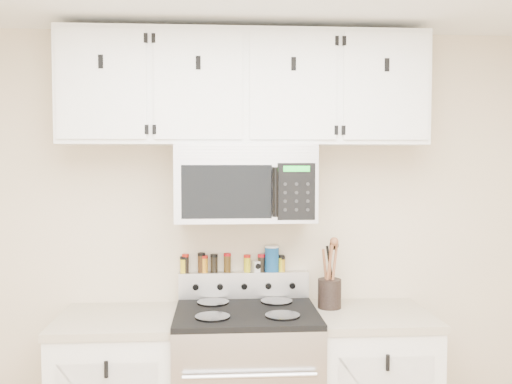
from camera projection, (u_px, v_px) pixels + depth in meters
back_wall at (244, 246)px, 3.37m from camera, size 3.50×0.01×2.50m
microwave at (245, 183)px, 3.16m from camera, size 0.76×0.44×0.42m
upper_cabinets at (245, 89)px, 3.16m from camera, size 2.00×0.35×0.62m
utensil_crock at (330, 291)px, 3.22m from camera, size 0.13×0.13×0.38m
kitchen_timer at (258, 266)px, 3.35m from camera, size 0.07×0.06×0.06m
salt_canister at (272, 259)px, 3.35m from camera, size 0.08×0.08×0.15m
spice_jar_0 at (184, 264)px, 3.32m from camera, size 0.04×0.04×0.09m
spice_jar_1 at (185, 263)px, 3.32m from camera, size 0.04×0.04×0.11m
spice_jar_2 at (202, 263)px, 3.32m from camera, size 0.04×0.04×0.12m
spice_jar_3 at (204, 264)px, 3.33m from camera, size 0.05×0.05×0.10m
spice_jar_4 at (214, 263)px, 3.33m from camera, size 0.04×0.04×0.11m
spice_jar_5 at (227, 263)px, 3.33m from camera, size 0.04×0.04×0.11m
spice_jar_6 at (247, 263)px, 3.34m from camera, size 0.04×0.04×0.10m
spice_jar_7 at (261, 263)px, 3.35m from camera, size 0.04×0.04×0.10m
spice_jar_8 at (270, 262)px, 3.35m from camera, size 0.04×0.04×0.11m
spice_jar_9 at (281, 263)px, 3.36m from camera, size 0.04×0.04×0.10m
spice_jar_10 at (282, 264)px, 3.36m from camera, size 0.04×0.04×0.09m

